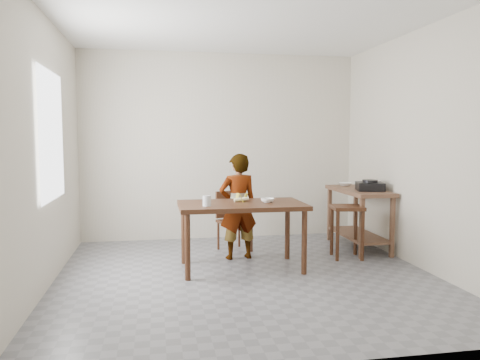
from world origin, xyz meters
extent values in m
cube|color=slate|center=(0.00, 0.00, -0.02)|extent=(4.00, 4.00, 0.04)
cube|color=white|center=(0.00, 0.00, 2.72)|extent=(4.00, 4.00, 0.04)
cube|color=beige|center=(0.00, 2.02, 1.35)|extent=(4.00, 0.04, 2.70)
cube|color=beige|center=(0.00, -2.02, 1.35)|extent=(4.00, 0.04, 2.70)
cube|color=beige|center=(-2.02, 0.00, 1.35)|extent=(0.04, 4.00, 2.70)
cube|color=beige|center=(2.02, 0.00, 1.35)|extent=(0.04, 4.00, 2.70)
cube|color=white|center=(-1.97, 0.20, 1.50)|extent=(0.02, 1.10, 1.30)
imported|color=silver|center=(0.04, 0.75, 0.64)|extent=(0.51, 0.37, 1.29)
cylinder|color=silver|center=(-0.41, 0.13, 0.81)|extent=(0.11, 0.11, 0.11)
imported|color=white|center=(0.30, 0.29, 0.77)|extent=(0.17, 0.17, 0.05)
imported|color=white|center=(1.69, 1.41, 0.82)|extent=(0.21, 0.21, 0.05)
cube|color=black|center=(1.77, 0.79, 0.85)|extent=(0.40, 0.40, 0.11)
camera|label=1|loc=(-0.94, -4.80, 1.48)|focal=35.00mm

